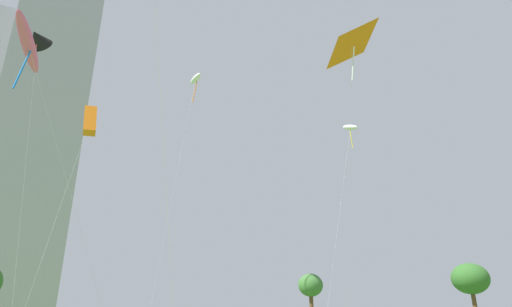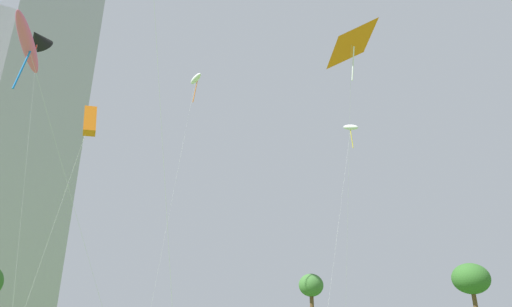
{
  "view_description": "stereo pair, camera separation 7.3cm",
  "coord_description": "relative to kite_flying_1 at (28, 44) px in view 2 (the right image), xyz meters",
  "views": [
    {
      "loc": [
        -10.91,
        -15.93,
        1.92
      ],
      "look_at": [
        0.95,
        13.13,
        13.88
      ],
      "focal_mm": 29.79,
      "sensor_mm": 36.0,
      "label": 1
    },
    {
      "loc": [
        -10.84,
        -15.96,
        1.92
      ],
      "look_at": [
        0.95,
        13.13,
        13.88
      ],
      "focal_mm": 29.79,
      "sensor_mm": 36.0,
      "label": 2
    }
  ],
  "objects": [
    {
      "name": "park_tree_2",
      "position": [
        31.93,
        26.06,
        -10.78
      ],
      "size": [
        3.12,
        3.12,
        6.86
      ],
      "color": "brown",
      "rests_on": "ground"
    },
    {
      "name": "kite_flying_2",
      "position": [
        3.73,
        4.11,
        -2.3
      ],
      "size": [
        2.59,
        1.1,
        14.85
      ],
      "color": "silver",
      "rests_on": "ground"
    },
    {
      "name": "kite_flying_3",
      "position": [
        21.08,
        -1.17,
        4.72
      ],
      "size": [
        6.42,
        13.03,
        21.68
      ],
      "color": "silver",
      "rests_on": "ground"
    },
    {
      "name": "distant_highrise_0",
      "position": [
        -13.28,
        108.68,
        36.93
      ],
      "size": [
        27.7,
        29.94,
        106.08
      ],
      "primitive_type": "cube",
      "rotation": [
        0.0,
        0.0,
        0.21
      ],
      "color": "#A8A8AD",
      "rests_on": "ground"
    },
    {
      "name": "kite_flying_6",
      "position": [
        14.84,
        22.78,
        13.66
      ],
      "size": [
        4.39,
        3.65,
        30.34
      ],
      "color": "silver",
      "rests_on": "ground"
    },
    {
      "name": "kite_flying_1",
      "position": [
        0.0,
        0.0,
        0.0
      ],
      "size": [
        7.87,
        11.05,
        16.95
      ],
      "color": "silver",
      "rests_on": "ground"
    },
    {
      "name": "kite_flying_5",
      "position": [
        35.58,
        19.88,
        9.23
      ],
      "size": [
        7.8,
        2.94,
        26.02
      ],
      "color": "silver",
      "rests_on": "ground"
    },
    {
      "name": "kite_flying_4",
      "position": [
        -3.55,
        23.84,
        15.44
      ],
      "size": [
        5.38,
        7.75,
        33.13
      ],
      "color": "silver",
      "rests_on": "ground"
    },
    {
      "name": "park_tree_0",
      "position": [
        45.06,
        13.18,
        -10.46
      ],
      "size": [
        4.03,
        4.03,
        7.39
      ],
      "color": "brown",
      "rests_on": "ground"
    }
  ]
}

